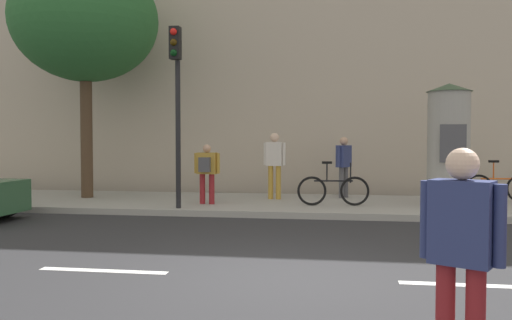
{
  "coord_description": "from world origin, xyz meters",
  "views": [
    {
      "loc": [
        0.71,
        -6.69,
        1.79
      ],
      "look_at": [
        -0.6,
        2.0,
        1.44
      ],
      "focal_mm": 36.99,
      "sensor_mm": 36.0,
      "label": 1
    }
  ],
  "objects_px": {
    "traffic_light": "(176,87)",
    "pedestrian_in_dark_shirt": "(207,168)",
    "street_tree": "(85,20)",
    "pedestrian_in_light_jacket": "(461,245)",
    "bicycle_leaning": "(499,187)",
    "poster_column": "(448,144)",
    "bicycle_upright": "(333,190)",
    "pedestrian_with_bag": "(344,162)",
    "pedestrian_in_red_top": "(275,160)"
  },
  "relations": [
    {
      "from": "pedestrian_in_red_top",
      "to": "pedestrian_in_light_jacket",
      "type": "bearing_deg",
      "value": -75.99
    },
    {
      "from": "street_tree",
      "to": "bicycle_upright",
      "type": "bearing_deg",
      "value": -6.83
    },
    {
      "from": "pedestrian_in_light_jacket",
      "to": "bicycle_upright",
      "type": "bearing_deg",
      "value": 96.06
    },
    {
      "from": "street_tree",
      "to": "pedestrian_in_dark_shirt",
      "type": "bearing_deg",
      "value": -14.89
    },
    {
      "from": "traffic_light",
      "to": "bicycle_leaning",
      "type": "distance_m",
      "value": 8.63
    },
    {
      "from": "traffic_light",
      "to": "pedestrian_in_light_jacket",
      "type": "xyz_separation_m",
      "value": [
        4.59,
        -7.93,
        -1.98
      ]
    },
    {
      "from": "poster_column",
      "to": "pedestrian_with_bag",
      "type": "distance_m",
      "value": 2.93
    },
    {
      "from": "poster_column",
      "to": "pedestrian_in_light_jacket",
      "type": "distance_m",
      "value": 9.6
    },
    {
      "from": "poster_column",
      "to": "bicycle_upright",
      "type": "bearing_deg",
      "value": -172.69
    },
    {
      "from": "bicycle_leaning",
      "to": "street_tree",
      "type": "bearing_deg",
      "value": -177.32
    },
    {
      "from": "poster_column",
      "to": "pedestrian_in_dark_shirt",
      "type": "distance_m",
      "value": 5.99
    },
    {
      "from": "pedestrian_in_light_jacket",
      "to": "poster_column",
      "type": "bearing_deg",
      "value": 79.07
    },
    {
      "from": "traffic_light",
      "to": "bicycle_upright",
      "type": "relative_size",
      "value": 2.4
    },
    {
      "from": "pedestrian_in_light_jacket",
      "to": "bicycle_upright",
      "type": "relative_size",
      "value": 0.98
    },
    {
      "from": "traffic_light",
      "to": "bicycle_upright",
      "type": "distance_m",
      "value": 4.53
    },
    {
      "from": "pedestrian_in_light_jacket",
      "to": "pedestrian_in_red_top",
      "type": "distance_m",
      "value": 10.54
    },
    {
      "from": "traffic_light",
      "to": "pedestrian_with_bag",
      "type": "distance_m",
      "value": 5.22
    },
    {
      "from": "pedestrian_in_light_jacket",
      "to": "pedestrian_in_red_top",
      "type": "height_order",
      "value": "pedestrian_in_red_top"
    },
    {
      "from": "street_tree",
      "to": "bicycle_leaning",
      "type": "height_order",
      "value": "street_tree"
    },
    {
      "from": "poster_column",
      "to": "pedestrian_in_dark_shirt",
      "type": "relative_size",
      "value": 1.99
    },
    {
      "from": "pedestrian_in_light_jacket",
      "to": "street_tree",
      "type": "bearing_deg",
      "value": 128.34
    },
    {
      "from": "pedestrian_with_bag",
      "to": "pedestrian_in_dark_shirt",
      "type": "xyz_separation_m",
      "value": [
        -3.43,
        -1.97,
        -0.11
      ]
    },
    {
      "from": "pedestrian_in_dark_shirt",
      "to": "bicycle_upright",
      "type": "height_order",
      "value": "pedestrian_in_dark_shirt"
    },
    {
      "from": "traffic_light",
      "to": "pedestrian_in_dark_shirt",
      "type": "xyz_separation_m",
      "value": [
        0.48,
        0.96,
        -1.95
      ]
    },
    {
      "from": "pedestrian_in_dark_shirt",
      "to": "street_tree",
      "type": "bearing_deg",
      "value": 165.11
    },
    {
      "from": "poster_column",
      "to": "pedestrian_with_bag",
      "type": "height_order",
      "value": "poster_column"
    },
    {
      "from": "pedestrian_in_light_jacket",
      "to": "bicycle_leaning",
      "type": "bearing_deg",
      "value": 72.38
    },
    {
      "from": "poster_column",
      "to": "pedestrian_in_dark_shirt",
      "type": "xyz_separation_m",
      "value": [
        -5.93,
        -0.52,
        -0.62
      ]
    },
    {
      "from": "traffic_light",
      "to": "pedestrian_in_dark_shirt",
      "type": "relative_size",
      "value": 2.82
    },
    {
      "from": "poster_column",
      "to": "pedestrian_in_dark_shirt",
      "type": "bearing_deg",
      "value": -175.01
    },
    {
      "from": "traffic_light",
      "to": "bicycle_leaning",
      "type": "bearing_deg",
      "value": 17.31
    },
    {
      "from": "traffic_light",
      "to": "poster_column",
      "type": "height_order",
      "value": "traffic_light"
    },
    {
      "from": "pedestrian_in_red_top",
      "to": "bicycle_leaning",
      "type": "relative_size",
      "value": 1.02
    },
    {
      "from": "bicycle_leaning",
      "to": "pedestrian_in_dark_shirt",
      "type": "bearing_deg",
      "value": -168.56
    },
    {
      "from": "traffic_light",
      "to": "pedestrian_in_red_top",
      "type": "bearing_deg",
      "value": 48.32
    },
    {
      "from": "pedestrian_in_light_jacket",
      "to": "pedestrian_with_bag",
      "type": "height_order",
      "value": "pedestrian_with_bag"
    },
    {
      "from": "traffic_light",
      "to": "street_tree",
      "type": "relative_size",
      "value": 0.64
    },
    {
      "from": "pedestrian_in_red_top",
      "to": "bicycle_upright",
      "type": "bearing_deg",
      "value": -36.45
    },
    {
      "from": "pedestrian_with_bag",
      "to": "bicycle_leaning",
      "type": "distance_m",
      "value": 4.06
    },
    {
      "from": "bicycle_leaning",
      "to": "pedestrian_in_red_top",
      "type": "bearing_deg",
      "value": -178.39
    },
    {
      "from": "street_tree",
      "to": "bicycle_upright",
      "type": "relative_size",
      "value": 3.77
    },
    {
      "from": "street_tree",
      "to": "bicycle_upright",
      "type": "height_order",
      "value": "street_tree"
    },
    {
      "from": "bicycle_leaning",
      "to": "bicycle_upright",
      "type": "relative_size",
      "value": 1.0
    },
    {
      "from": "pedestrian_in_light_jacket",
      "to": "bicycle_leaning",
      "type": "height_order",
      "value": "pedestrian_in_light_jacket"
    },
    {
      "from": "street_tree",
      "to": "pedestrian_in_light_jacket",
      "type": "relative_size",
      "value": 3.85
    },
    {
      "from": "pedestrian_in_light_jacket",
      "to": "pedestrian_in_dark_shirt",
      "type": "distance_m",
      "value": 9.79
    },
    {
      "from": "bicycle_upright",
      "to": "pedestrian_with_bag",
      "type": "bearing_deg",
      "value": 81.25
    },
    {
      "from": "pedestrian_in_light_jacket",
      "to": "bicycle_upright",
      "type": "xyz_separation_m",
      "value": [
        -0.96,
        9.05,
        -0.48
      ]
    },
    {
      "from": "street_tree",
      "to": "pedestrian_in_dark_shirt",
      "type": "xyz_separation_m",
      "value": [
        3.69,
        -0.98,
        -4.03
      ]
    },
    {
      "from": "pedestrian_in_red_top",
      "to": "pedestrian_in_dark_shirt",
      "type": "relative_size",
      "value": 1.2
    }
  ]
}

